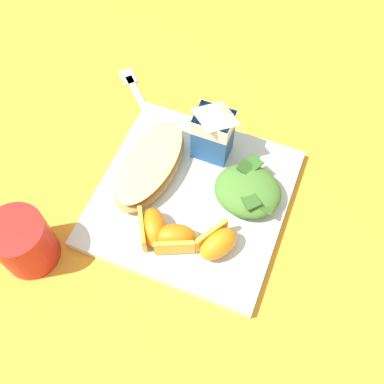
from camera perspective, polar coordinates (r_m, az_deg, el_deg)
ground at (r=0.70m, az=0.00°, el=-1.03°), size 3.00×3.00×0.00m
white_plate at (r=0.69m, az=0.00°, el=-0.72°), size 0.28×0.28×0.02m
cheesy_pizza_bread at (r=0.70m, az=-5.28°, el=3.33°), size 0.09×0.17×0.04m
green_salad_pile at (r=0.67m, az=7.02°, el=0.20°), size 0.10×0.10×0.04m
milk_carton at (r=0.68m, az=2.86°, el=7.83°), size 0.06×0.04×0.11m
orange_wedge_front at (r=0.64m, az=-4.98°, el=-4.46°), size 0.06×0.07×0.04m
orange_wedge_middle at (r=0.64m, az=-2.24°, el=-5.82°), size 0.07×0.06×0.04m
orange_wedge_rear at (r=0.63m, az=3.23°, el=-6.40°), size 0.06×0.07×0.04m
metal_fork at (r=0.82m, az=-6.53°, el=11.49°), size 0.15×0.14×0.01m
drinking_red_cup at (r=0.66m, az=-20.37°, el=-5.95°), size 0.08×0.08×0.09m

